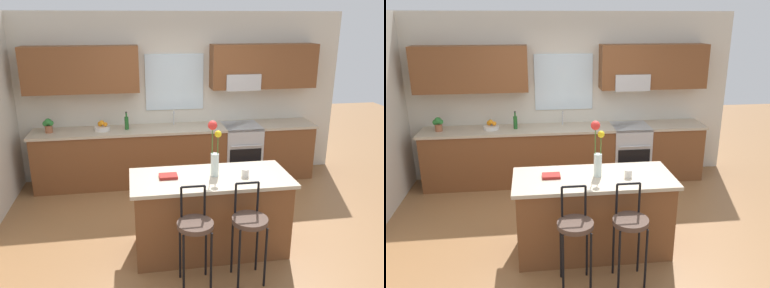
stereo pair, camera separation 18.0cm
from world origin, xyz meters
The scene contains 14 objects.
ground_plane centered at (0.00, 0.00, 0.00)m, with size 14.00×14.00×0.00m, color olive.
back_wall_assembly centered at (0.02, 1.98, 1.51)m, with size 5.60×0.50×2.70m.
counter_run centered at (0.00, 1.70, 0.47)m, with size 4.56×0.64×0.92m.
sink_faucet centered at (-0.04, 1.84, 1.06)m, with size 0.02×0.13×0.23m.
oven_range centered at (1.06, 1.68, 0.46)m, with size 0.60×0.64×0.92m.
kitchen_island centered at (0.12, -0.40, 0.46)m, with size 1.78×0.79×0.92m.
bar_stool_near centered at (-0.16, -1.00, 0.64)m, with size 0.36×0.36×1.04m.
bar_stool_middle centered at (0.39, -1.00, 0.64)m, with size 0.36×0.36×1.04m.
flower_vase centered at (0.16, -0.38, 1.22)m, with size 0.15×0.10×0.63m.
mug_ceramic centered at (0.50, -0.46, 0.97)m, with size 0.08×0.08×0.09m, color silver.
cookbook centered at (-0.35, -0.35, 0.94)m, with size 0.20×0.15×0.03m, color maroon.
fruit_bowl_oranges centered at (-1.18, 1.71, 0.97)m, with size 0.24×0.24×0.16m.
bottle_olive_oil centered at (-0.80, 1.70, 1.03)m, with size 0.06×0.06×0.28m.
potted_plant_small centered at (-1.98, 1.70, 1.04)m, with size 0.17×0.11×0.22m.
Camera 1 is at (-0.72, -4.33, 2.60)m, focal length 36.60 mm.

